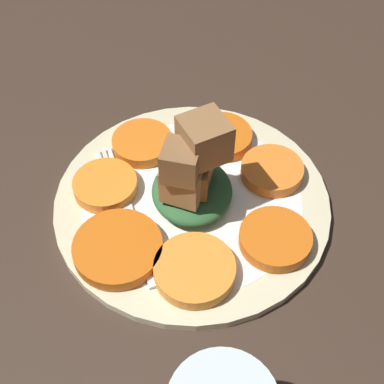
# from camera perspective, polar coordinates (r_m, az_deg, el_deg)

# --- Properties ---
(table_slab) EXTENTS (1.20, 1.20, 0.02)m
(table_slab) POSITION_cam_1_polar(r_m,az_deg,el_deg) (0.59, -0.00, -1.93)
(table_slab) COLOR #38281E
(table_slab) RESTS_ON ground
(plate) EXTENTS (0.29, 0.29, 0.01)m
(plate) POSITION_cam_1_polar(r_m,az_deg,el_deg) (0.57, -0.00, -1.00)
(plate) COLOR beige
(plate) RESTS_ON table_slab
(carrot_slice_0) EXTENTS (0.07, 0.07, 0.01)m
(carrot_slice_0) POSITION_cam_1_polar(r_m,az_deg,el_deg) (0.54, 8.87, -4.95)
(carrot_slice_0) COLOR #D76115
(carrot_slice_0) RESTS_ON plate
(carrot_slice_1) EXTENTS (0.07, 0.07, 0.01)m
(carrot_slice_1) POSITION_cam_1_polar(r_m,az_deg,el_deg) (0.59, 8.52, 2.29)
(carrot_slice_1) COLOR orange
(carrot_slice_1) RESTS_ON plate
(carrot_slice_2) EXTENTS (0.07, 0.07, 0.01)m
(carrot_slice_2) POSITION_cam_1_polar(r_m,az_deg,el_deg) (0.62, 3.12, 5.89)
(carrot_slice_2) COLOR #D66115
(carrot_slice_2) RESTS_ON plate
(carrot_slice_3) EXTENTS (0.07, 0.07, 0.01)m
(carrot_slice_3) POSITION_cam_1_polar(r_m,az_deg,el_deg) (0.62, -5.31, 5.23)
(carrot_slice_3) COLOR orange
(carrot_slice_3) RESTS_ON plate
(carrot_slice_4) EXTENTS (0.07, 0.07, 0.01)m
(carrot_slice_4) POSITION_cam_1_polar(r_m,az_deg,el_deg) (0.58, -9.23, 0.72)
(carrot_slice_4) COLOR orange
(carrot_slice_4) RESTS_ON plate
(carrot_slice_5) EXTENTS (0.09, 0.09, 0.01)m
(carrot_slice_5) POSITION_cam_1_polar(r_m,az_deg,el_deg) (0.53, -7.90, -5.98)
(carrot_slice_5) COLOR #D45E12
(carrot_slice_5) RESTS_ON plate
(carrot_slice_6) EXTENTS (0.08, 0.08, 0.01)m
(carrot_slice_6) POSITION_cam_1_polar(r_m,az_deg,el_deg) (0.51, 0.80, -8.27)
(carrot_slice_6) COLOR orange
(carrot_slice_6) RESTS_ON plate
(center_pile) EXTENTS (0.09, 0.08, 0.11)m
(center_pile) POSITION_cam_1_polar(r_m,az_deg,el_deg) (0.54, 0.07, 1.89)
(center_pile) COLOR #2D6033
(center_pile) RESTS_ON plate
(fork) EXTENTS (0.19, 0.08, 0.00)m
(fork) POSITION_cam_1_polar(r_m,az_deg,el_deg) (0.56, -6.96, -1.62)
(fork) COLOR silver
(fork) RESTS_ON plate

